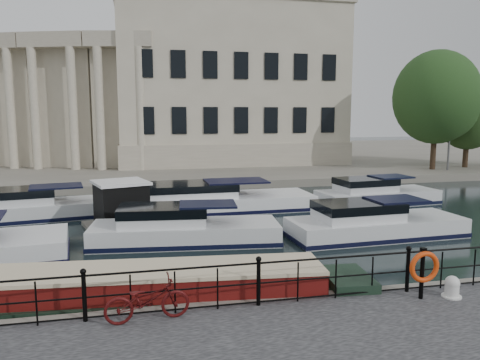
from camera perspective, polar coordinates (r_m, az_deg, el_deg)
The scene contains 11 objects.
ground_plane at distance 13.95m, azimuth -0.20°, elevation -13.52°, with size 160.00×160.00×0.00m, color black.
far_bank at distance 51.96m, azimuth -9.55°, elevation 2.67°, with size 120.00×42.00×0.55m, color #6B665B.
railing at distance 11.48m, azimuth 2.28°, elevation -12.00°, with size 24.14×0.14×1.22m.
civic_building at distance 47.43m, azimuth -10.68°, elevation 10.30°, with size 53.55×31.84×16.85m.
bicycle at distance 10.92m, azimuth -11.24°, elevation -14.11°, with size 0.66×1.89×0.99m, color #430C0C.
mooring_bollard at distance 13.22m, azimuth 24.43°, elevation -11.80°, with size 0.49×0.49×0.55m.
life_ring_post at distance 12.59m, azimuth 21.52°, elevation -9.92°, with size 0.80×0.21×1.31m.
narrowboat at distance 12.92m, azimuth -17.37°, elevation -13.99°, with size 14.96×3.40×1.54m.
harbour_hut at distance 21.96m, azimuth -14.28°, elevation -3.12°, with size 3.70×3.36×2.19m.
cabin_cruisers at distance 21.66m, azimuth -7.45°, elevation -4.67°, with size 28.80×10.89×1.99m.
trees at distance 43.56m, azimuth 25.44°, elevation 7.98°, with size 12.66×7.61×9.67m.
Camera 1 is at (-2.80, -12.66, 5.16)m, focal length 35.00 mm.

